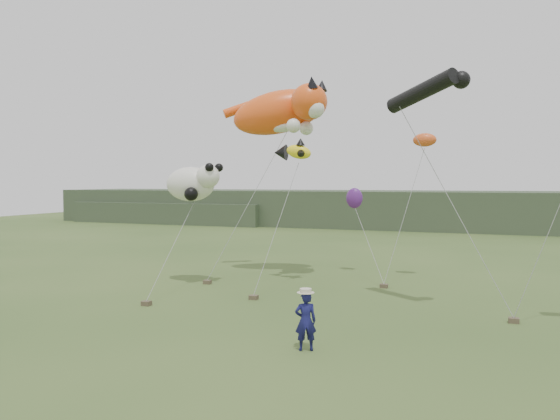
{
  "coord_description": "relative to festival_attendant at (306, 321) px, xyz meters",
  "views": [
    {
      "loc": [
        6.31,
        -16.67,
        5.03
      ],
      "look_at": [
        -1.22,
        3.0,
        3.94
      ],
      "focal_mm": 35.0,
      "sensor_mm": 36.0,
      "label": 1
    }
  ],
  "objects": [
    {
      "name": "ground",
      "position": [
        -1.29,
        1.43,
        -0.89
      ],
      "size": [
        120.0,
        120.0,
        0.0
      ],
      "primitive_type": "plane",
      "color": "#385123",
      "rests_on": "ground"
    },
    {
      "name": "headland",
      "position": [
        -4.4,
        46.12,
        1.03
      ],
      "size": [
        90.0,
        13.0,
        4.0
      ],
      "color": "#2D3D28",
      "rests_on": "ground"
    },
    {
      "name": "panda_kite",
      "position": [
        -8.47,
        8.12,
        4.08
      ],
      "size": [
        2.97,
        1.92,
        1.84
      ],
      "color": "white",
      "rests_on": "ground"
    },
    {
      "name": "cat_kite",
      "position": [
        -5.16,
        12.05,
        7.91
      ],
      "size": [
        6.64,
        3.89,
        3.24
      ],
      "color": "#F25216",
      "rests_on": "ground"
    },
    {
      "name": "fish_kite",
      "position": [
        -4.03,
        10.04,
        5.62
      ],
      "size": [
        2.1,
        1.39,
        1.12
      ],
      "color": "yellow",
      "rests_on": "ground"
    },
    {
      "name": "misc_kites",
      "position": [
        -0.12,
        13.89,
        4.64
      ],
      "size": [
        4.89,
        1.59,
        3.94
      ],
      "color": "#E25420",
      "rests_on": "ground"
    },
    {
      "name": "festival_attendant",
      "position": [
        0.0,
        0.0,
        0.0
      ],
      "size": [
        0.77,
        0.66,
        1.77
      ],
      "primitive_type": "imported",
      "rotation": [
        0.0,
        0.0,
        3.59
      ],
      "color": "#15154F",
      "rests_on": "ground"
    },
    {
      "name": "sandbag_anchors",
      "position": [
        -2.73,
        6.74,
        -0.79
      ],
      "size": [
        14.22,
        7.45,
        0.19
      ],
      "color": "brown",
      "rests_on": "ground"
    },
    {
      "name": "tube_kites",
      "position": [
        5.83,
        6.13,
        7.54
      ],
      "size": [
        10.45,
        3.44,
        1.37
      ],
      "color": "black",
      "rests_on": "ground"
    }
  ]
}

